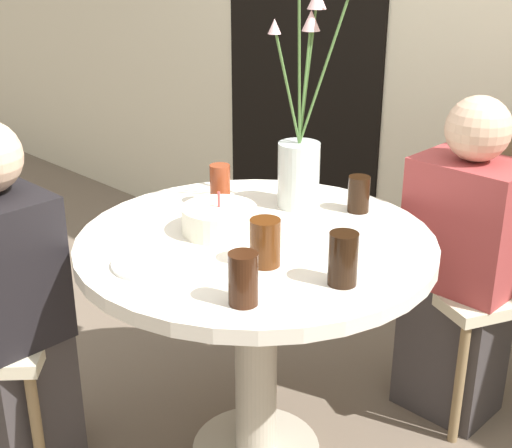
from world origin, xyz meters
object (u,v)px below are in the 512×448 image
object	(u,v)px
drink_glass_0	(359,194)
drink_glass_1	(343,259)
flower_vase	(302,147)
drink_glass_3	(220,185)
person_woman	(461,273)
chair_far_back	(502,260)
side_plate	(153,263)
drink_glass_2	(265,242)
drink_glass_4	(243,279)
person_boy	(9,317)
birthday_cake	(219,219)

from	to	relation	value
drink_glass_0	drink_glass_1	xyz separation A→B (m)	(0.27, -0.42, 0.01)
flower_vase	drink_glass_3	bearing A→B (deg)	-135.97
flower_vase	drink_glass_1	bearing A→B (deg)	-38.10
flower_vase	person_woman	bearing A→B (deg)	44.78
chair_far_back	drink_glass_1	bearing A→B (deg)	-66.49
flower_vase	person_woman	size ratio (longest dim) A/B	0.65
side_plate	drink_glass_2	size ratio (longest dim) A/B	1.72
drink_glass_0	side_plate	bearing A→B (deg)	-102.31
drink_glass_1	drink_glass_4	xyz separation A→B (m)	(-0.10, -0.24, -0.00)
drink_glass_1	drink_glass_4	distance (m)	0.26
flower_vase	person_boy	size ratio (longest dim) A/B	0.65
flower_vase	drink_glass_2	bearing A→B (deg)	-60.64
drink_glass_1	drink_glass_2	distance (m)	0.21
birthday_cake	person_boy	world-z (taller)	person_boy
drink_glass_3	drink_glass_1	bearing A→B (deg)	-14.80
birthday_cake	side_plate	distance (m)	0.27
side_plate	drink_glass_3	xyz separation A→B (m)	(-0.19, 0.41, 0.06)
flower_vase	person_woman	xyz separation A→B (m)	(0.38, 0.37, -0.43)
birthday_cake	drink_glass_2	xyz separation A→B (m)	(0.24, -0.07, 0.02)
chair_far_back	person_boy	distance (m)	1.57
person_boy	drink_glass_3	bearing A→B (deg)	69.83
drink_glass_3	drink_glass_2	bearing A→B (deg)	-28.22
drink_glass_4	person_boy	world-z (taller)	person_boy
drink_glass_0	drink_glass_3	bearing A→B (deg)	-142.48
side_plate	drink_glass_0	distance (m)	0.69
person_boy	drink_glass_0	bearing A→B (deg)	57.34
drink_glass_4	person_woman	distance (m)	0.99
drink_glass_0	drink_glass_4	world-z (taller)	drink_glass_4
drink_glass_3	person_woman	world-z (taller)	person_woman
drink_glass_3	drink_glass_4	world-z (taller)	drink_glass_3
chair_far_back	drink_glass_0	world-z (taller)	chair_far_back
drink_glass_0	drink_glass_1	world-z (taller)	drink_glass_1
drink_glass_0	drink_glass_3	xyz separation A→B (m)	(-0.34, -0.26, 0.01)
birthday_cake	person_woman	bearing A→B (deg)	60.03
drink_glass_1	drink_glass_2	size ratio (longest dim) A/B	1.07
flower_vase	side_plate	xyz separation A→B (m)	(0.01, -0.59, -0.18)
drink_glass_1	person_woman	size ratio (longest dim) A/B	0.12
drink_glass_3	person_boy	bearing A→B (deg)	-110.17
birthday_cake	person_boy	size ratio (longest dim) A/B	0.19
chair_far_back	drink_glass_0	xyz separation A→B (m)	(-0.28, -0.43, 0.27)
birthday_cake	drink_glass_2	world-z (taller)	drink_glass_2
drink_glass_2	person_boy	xyz separation A→B (m)	(-0.63, -0.41, -0.30)
drink_glass_1	person_woman	world-z (taller)	person_woman
drink_glass_2	drink_glass_3	world-z (taller)	drink_glass_3
drink_glass_0	drink_glass_3	size ratio (longest dim) A/B	0.84
chair_far_back	flower_vase	distance (m)	0.79
birthday_cake	person_woman	size ratio (longest dim) A/B	0.19
chair_far_back	person_woman	distance (m)	0.16
drink_glass_1	person_woman	bearing A→B (deg)	93.98
drink_glass_0	person_boy	bearing A→B (deg)	-122.66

